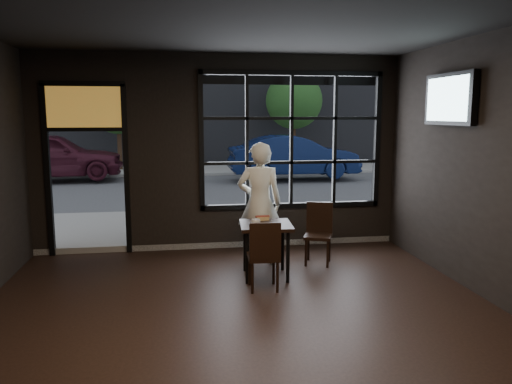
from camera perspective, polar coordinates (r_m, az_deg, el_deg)
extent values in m
cube|color=black|center=(5.22, -0.67, -16.63)|extent=(6.00, 7.00, 0.02)
cube|color=black|center=(4.81, -0.75, 20.57)|extent=(6.00, 7.00, 0.02)
cube|color=black|center=(8.38, 4.07, 5.89)|extent=(3.06, 0.12, 2.28)
cube|color=orange|center=(8.29, -19.05, 9.20)|extent=(1.20, 0.06, 0.70)
cube|color=#545456|center=(28.76, -7.47, 4.34)|extent=(60.00, 41.00, 0.04)
cube|color=#5B5956|center=(28.16, -7.75, 19.61)|extent=(28.00, 12.00, 15.00)
cube|color=black|center=(6.93, 1.12, -6.65)|extent=(0.75, 0.75, 0.76)
cube|color=black|center=(6.44, 0.84, -7.17)|extent=(0.41, 0.41, 0.91)
cube|color=black|center=(7.54, 7.12, -4.81)|extent=(0.51, 0.51, 0.92)
imported|color=silver|center=(7.47, 0.41, -1.29)|extent=(0.72, 0.53, 1.83)
imported|color=silver|center=(6.70, -0.02, -3.50)|extent=(0.14, 0.14, 0.10)
cube|color=black|center=(7.24, 21.28, 9.87)|extent=(0.13, 1.18, 0.69)
imported|color=#0B183D|center=(16.93, 4.30, 4.07)|extent=(4.38, 1.62, 1.43)
imported|color=#401320|center=(17.79, -22.38, 3.86)|extent=(4.72, 2.27, 1.55)
cylinder|color=#332114|center=(20.11, -15.31, 4.92)|extent=(0.17, 0.17, 1.90)
sphere|color=#285620|center=(20.07, -15.49, 9.34)|extent=(2.07, 2.07, 2.07)
cylinder|color=#332114|center=(20.64, 4.30, 5.60)|extent=(0.19, 0.19, 2.11)
sphere|color=#206122|center=(20.61, 4.36, 10.37)|extent=(2.30, 2.30, 2.30)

